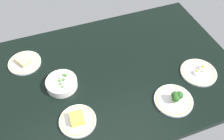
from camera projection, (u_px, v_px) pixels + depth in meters
The scene contains 6 objects.
dining_table at pixel (112, 74), 149.70cm from camera, with size 152.63×102.03×4.00cm, color black.
plate_eggs at pixel (199, 72), 146.94cm from camera, with size 21.62×21.62×4.92cm.
plate_cheese at pixel (78, 120), 124.98cm from camera, with size 19.20×19.20×5.43cm.
plate_sandwich at pixel (24, 62), 151.84cm from camera, with size 20.09×20.09×4.57cm.
bowl_peas at pixel (62, 84), 139.06cm from camera, with size 17.96×17.96×6.20cm.
plate_broccoli at pixel (174, 99), 132.91cm from camera, with size 21.32×21.32×8.01cm.
Camera 1 is at (-33.10, -90.15, 116.86)cm, focal length 39.06 mm.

